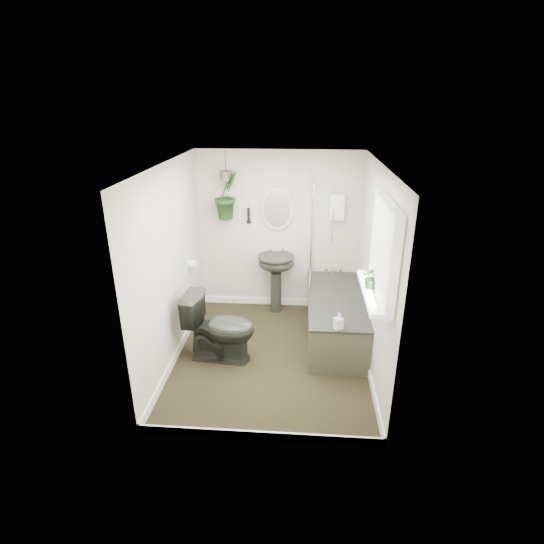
{
  "coord_description": "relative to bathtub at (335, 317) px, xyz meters",
  "views": [
    {
      "loc": [
        0.35,
        -4.41,
        2.94
      ],
      "look_at": [
        0.0,
        0.15,
        1.05
      ],
      "focal_mm": 28.0,
      "sensor_mm": 36.0,
      "label": 1
    }
  ],
  "objects": [
    {
      "name": "wall_front",
      "position": [
        -0.8,
        -1.91,
        0.86
      ],
      "size": [
        2.3,
        0.02,
        2.3
      ],
      "primitive_type": "cube",
      "color": "beige",
      "rests_on": "ground"
    },
    {
      "name": "wall_right",
      "position": [
        0.36,
        -0.5,
        0.86
      ],
      "size": [
        0.02,
        2.8,
        2.3
      ],
      "primitive_type": "cube",
      "color": "beige",
      "rests_on": "ground"
    },
    {
      "name": "soap_bottle",
      "position": [
        -0.04,
        -0.79,
        0.39
      ],
      "size": [
        0.11,
        0.11,
        0.19
      ],
      "primitive_type": "imported",
      "rotation": [
        0.0,
        0.0,
        0.35
      ],
      "color": "black",
      "rests_on": "bathtub"
    },
    {
      "name": "wall_back",
      "position": [
        -0.8,
        0.91,
        0.86
      ],
      "size": [
        2.3,
        0.02,
        2.3
      ],
      "primitive_type": "cube",
      "color": "beige",
      "rests_on": "ground"
    },
    {
      "name": "bath_screen",
      "position": [
        -0.33,
        0.49,
        0.99
      ],
      "size": [
        0.04,
        0.72,
        1.4
      ],
      "primitive_type": null,
      "color": "silver",
      "rests_on": "bathtub"
    },
    {
      "name": "pedestal_sink",
      "position": [
        -0.82,
        0.68,
        0.15
      ],
      "size": [
        0.57,
        0.5,
        0.87
      ],
      "primitive_type": null,
      "rotation": [
        0.0,
        0.0,
        -0.14
      ],
      "color": "black",
      "rests_on": "floor"
    },
    {
      "name": "hanging_pot",
      "position": [
        -1.5,
        0.75,
        1.68
      ],
      "size": [
        0.16,
        0.16,
        0.12
      ],
      "primitive_type": "cylinder",
      "color": "brown",
      "rests_on": "ceiling"
    },
    {
      "name": "window_recess",
      "position": [
        0.29,
        -1.2,
        1.36
      ],
      "size": [
        0.08,
        1.0,
        0.9
      ],
      "primitive_type": "cube",
      "color": "white",
      "rests_on": "wall_right"
    },
    {
      "name": "window_blinds",
      "position": [
        0.24,
        -1.2,
        1.36
      ],
      "size": [
        0.01,
        0.86,
        0.76
      ],
      "primitive_type": "cube",
      "color": "white",
      "rests_on": "wall_right"
    },
    {
      "name": "toilet",
      "position": [
        -1.4,
        -0.58,
        0.13
      ],
      "size": [
        0.86,
        0.54,
        0.84
      ],
      "primitive_type": "imported",
      "rotation": [
        0.0,
        0.0,
        1.48
      ],
      "color": "black",
      "rests_on": "floor"
    },
    {
      "name": "hanging_plant",
      "position": [
        -1.5,
        0.75,
        1.41
      ],
      "size": [
        0.44,
        0.46,
        0.65
      ],
      "primitive_type": "imported",
      "rotation": [
        0.0,
        0.0,
        0.96
      ],
      "color": "black",
      "rests_on": "ceiling"
    },
    {
      "name": "oval_mirror",
      "position": [
        -0.82,
        0.87,
        1.21
      ],
      "size": [
        0.46,
        0.03,
        0.62
      ],
      "primitive_type": "ellipsoid",
      "color": "beige",
      "rests_on": "wall_back"
    },
    {
      "name": "ceiling",
      "position": [
        -0.8,
        -0.5,
        2.02
      ],
      "size": [
        2.3,
        2.8,
        0.02
      ],
      "primitive_type": "cube",
      "color": "white",
      "rests_on": "ground"
    },
    {
      "name": "wall_sconce",
      "position": [
        -1.22,
        0.86,
        1.11
      ],
      "size": [
        0.04,
        0.04,
        0.22
      ],
      "primitive_type": "cylinder",
      "color": "black",
      "rests_on": "wall_back"
    },
    {
      "name": "bathtub",
      "position": [
        0.0,
        0.0,
        0.0
      ],
      "size": [
        0.72,
        1.72,
        0.58
      ],
      "primitive_type": null,
      "color": "black",
      "rests_on": "floor"
    },
    {
      "name": "floor",
      "position": [
        -0.8,
        -0.5,
        -0.3
      ],
      "size": [
        2.3,
        2.8,
        0.02
      ],
      "primitive_type": "cube",
      "color": "black",
      "rests_on": "ground"
    },
    {
      "name": "skirting",
      "position": [
        -0.8,
        -0.5,
        -0.24
      ],
      "size": [
        2.3,
        2.8,
        0.1
      ],
      "primitive_type": "cube",
      "color": "white",
      "rests_on": "floor"
    },
    {
      "name": "shower_box",
      "position": [
        0.0,
        0.84,
        1.26
      ],
      "size": [
        0.2,
        0.1,
        0.35
      ],
      "primitive_type": "cube",
      "color": "white",
      "rests_on": "wall_back"
    },
    {
      "name": "toilet_roll_holder",
      "position": [
        -1.9,
        0.2,
        0.61
      ],
      "size": [
        0.11,
        0.11,
        0.11
      ],
      "primitive_type": "cylinder",
      "rotation": [
        0.0,
        1.57,
        0.0
      ],
      "color": "white",
      "rests_on": "wall_left"
    },
    {
      "name": "window_sill",
      "position": [
        0.22,
        -1.2,
        0.94
      ],
      "size": [
        0.18,
        1.0,
        0.04
      ],
      "primitive_type": "cube",
      "color": "white",
      "rests_on": "wall_right"
    },
    {
      "name": "wall_left",
      "position": [
        -1.96,
        -0.5,
        0.86
      ],
      "size": [
        0.02,
        2.8,
        2.3
      ],
      "primitive_type": "cube",
      "color": "beige",
      "rests_on": "ground"
    },
    {
      "name": "sill_plant",
      "position": [
        0.22,
        -1.15,
        1.07
      ],
      "size": [
        0.21,
        0.19,
        0.21
      ],
      "primitive_type": "imported",
      "rotation": [
        0.0,
        0.0,
        -0.12
      ],
      "color": "black",
      "rests_on": "window_sill"
    }
  ]
}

